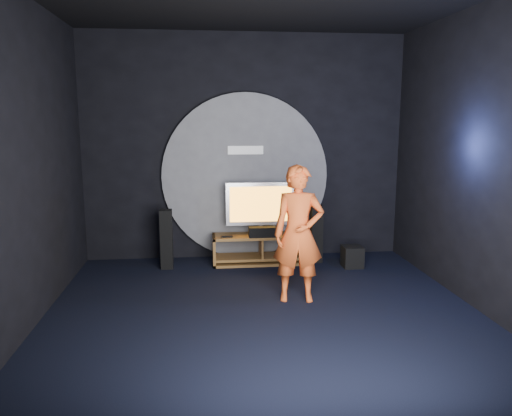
{
  "coord_description": "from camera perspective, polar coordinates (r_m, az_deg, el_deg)",
  "views": [
    {
      "loc": [
        -0.68,
        -5.33,
        2.22
      ],
      "look_at": [
        0.02,
        1.05,
        1.05
      ],
      "focal_mm": 35.0,
      "sensor_mm": 36.0,
      "label": 1
    }
  ],
  "objects": [
    {
      "name": "tv",
      "position": [
        7.62,
        0.53,
        0.24
      ],
      "size": [
        1.06,
        0.22,
        0.8
      ],
      "color": "silver",
      "rests_on": "media_console"
    },
    {
      "name": "player",
      "position": [
        6.05,
        4.87,
        -2.97
      ],
      "size": [
        0.65,
        0.47,
        1.67
      ],
      "primitive_type": "imported",
      "rotation": [
        0.0,
        0.0,
        -0.13
      ],
      "color": "#D7501D",
      "rests_on": "ground"
    },
    {
      "name": "floor",
      "position": [
        5.82,
        0.97,
        -12.11
      ],
      "size": [
        5.0,
        5.0,
        0.0
      ],
      "primitive_type": "plane",
      "color": "black",
      "rests_on": "ground"
    },
    {
      "name": "subwoofer",
      "position": [
        7.66,
        10.94,
        -5.47
      ],
      "size": [
        0.29,
        0.29,
        0.32
      ],
      "primitive_type": "cube",
      "color": "black",
      "rests_on": "ground"
    },
    {
      "name": "tower_speaker_left",
      "position": [
        7.52,
        -10.2,
        -3.52
      ],
      "size": [
        0.18,
        0.2,
        0.88
      ],
      "primitive_type": "cube",
      "color": "black",
      "rests_on": "ground"
    },
    {
      "name": "right_wall",
      "position": [
        6.23,
        24.59,
        5.07
      ],
      "size": [
        0.04,
        5.0,
        3.5
      ],
      "primitive_type": "cube",
      "color": "black",
      "rests_on": "ground"
    },
    {
      "name": "tower_speaker_right",
      "position": [
        7.78,
        6.88,
        -2.96
      ],
      "size": [
        0.18,
        0.2,
        0.88
      ],
      "primitive_type": "cube",
      "color": "black",
      "rests_on": "ground"
    },
    {
      "name": "media_console",
      "position": [
        7.71,
        0.63,
        -4.91
      ],
      "size": [
        1.48,
        0.45,
        0.45
      ],
      "color": "brown",
      "rests_on": "ground"
    },
    {
      "name": "back_wall",
      "position": [
        7.88,
        -1.28,
        6.9
      ],
      "size": [
        5.0,
        0.04,
        3.5
      ],
      "primitive_type": "cube",
      "color": "black",
      "rests_on": "ground"
    },
    {
      "name": "center_speaker",
      "position": [
        7.49,
        0.71,
        -2.76
      ],
      "size": [
        0.4,
        0.15,
        0.15
      ],
      "primitive_type": "cube",
      "color": "black",
      "rests_on": "media_console"
    },
    {
      "name": "left_wall",
      "position": [
        5.66,
        -25.07,
        4.59
      ],
      "size": [
        0.04,
        5.0,
        3.5
      ],
      "primitive_type": "cube",
      "color": "black",
      "rests_on": "ground"
    },
    {
      "name": "remote",
      "position": [
        7.48,
        -3.34,
        -3.29
      ],
      "size": [
        0.18,
        0.05,
        0.02
      ],
      "primitive_type": "cube",
      "color": "black",
      "rests_on": "media_console"
    },
    {
      "name": "front_wall",
      "position": [
        2.95,
        7.15,
        1.08
      ],
      "size": [
        5.0,
        0.04,
        3.5
      ],
      "primitive_type": "cube",
      "color": "black",
      "rests_on": "ground"
    },
    {
      "name": "wall_disc_panel",
      "position": [
        7.86,
        -1.23,
        3.61
      ],
      "size": [
        2.6,
        0.11,
        2.6
      ],
      "color": "#515156",
      "rests_on": "ground"
    }
  ]
}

